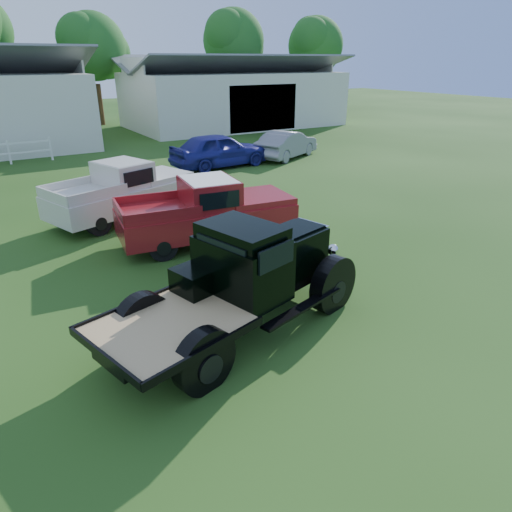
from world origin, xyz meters
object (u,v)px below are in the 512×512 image
red_pickup (207,211)px  misc_car_grey (287,144)px  vintage_flatbed (239,280)px  white_pickup (122,191)px  misc_car_blue (219,150)px

red_pickup → misc_car_grey: size_ratio=1.18×
vintage_flatbed → white_pickup: size_ratio=1.08×
vintage_flatbed → white_pickup: 8.09m
vintage_flatbed → misc_car_grey: 17.35m
vintage_flatbed → red_pickup: vintage_flatbed is taller
red_pickup → misc_car_blue: 10.18m
red_pickup → misc_car_blue: size_ratio=1.06×
vintage_flatbed → misc_car_blue: size_ratio=1.12×
red_pickup → misc_car_blue: (5.00, 8.86, -0.11)m
vintage_flatbed → misc_car_grey: bearing=36.7°
white_pickup → misc_car_grey: bearing=9.1°
vintage_flatbed → white_pickup: vintage_flatbed is taller
vintage_flatbed → white_pickup: bearing=73.9°
misc_car_blue → white_pickup: bearing=126.8°
white_pickup → misc_car_grey: size_ratio=1.16×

